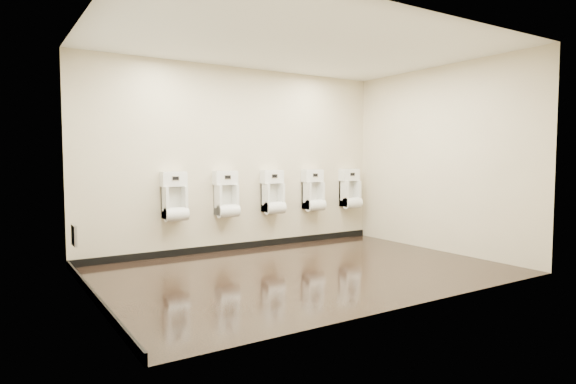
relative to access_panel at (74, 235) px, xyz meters
name	(u,v)px	position (x,y,z in m)	size (l,w,h in m)	color
ground	(304,271)	(2.48, -1.20, -0.50)	(5.00, 3.50, 0.00)	black
ceiling	(304,44)	(2.48, -1.20, 2.30)	(5.00, 3.50, 0.00)	silver
back_wall	(240,159)	(2.48, 0.55, 0.90)	(5.00, 0.02, 2.80)	beige
front_wall	(410,160)	(2.48, -2.95, 0.90)	(5.00, 0.02, 2.80)	beige
left_wall	(89,160)	(-0.02, -1.20, 0.90)	(0.02, 3.50, 2.80)	beige
right_wall	(440,159)	(4.98, -1.20, 0.90)	(0.02, 3.50, 2.80)	beige
tile_overlay_left	(90,160)	(-0.01, -1.20, 0.90)	(0.01, 3.50, 2.80)	silver
skirting_back	(241,246)	(2.48, 0.54, -0.45)	(5.00, 0.02, 0.10)	black
skirting_left	(95,297)	(-0.01, -1.20, -0.45)	(0.02, 3.50, 0.10)	black
access_panel	(74,235)	(0.00, 0.00, 0.00)	(0.04, 0.25, 0.25)	#9E9EA3
urinal_0	(175,200)	(1.39, 0.43, 0.32)	(0.37, 0.27, 0.68)	white
urinal_1	(226,198)	(2.19, 0.43, 0.32)	(0.37, 0.27, 0.68)	white
urinal_2	(273,195)	(3.00, 0.43, 0.32)	(0.37, 0.27, 0.68)	white
urinal_3	(314,194)	(3.79, 0.43, 0.32)	(0.37, 0.27, 0.68)	white
urinal_4	(350,192)	(4.60, 0.43, 0.32)	(0.37, 0.27, 0.68)	white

